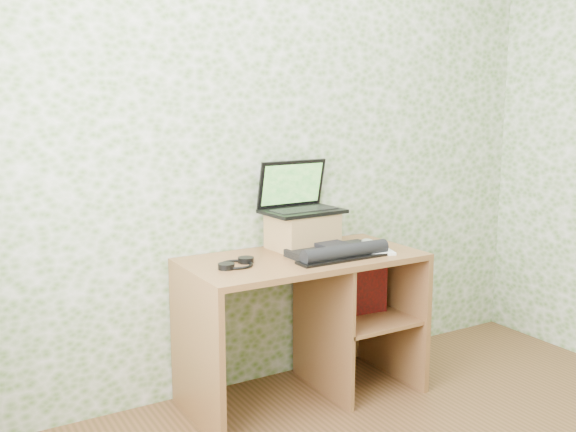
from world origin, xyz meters
TOP-DOWN VIEW (x-y plane):
  - wall_back at (0.00, 1.75)m, footprint 3.50×0.00m
  - desk at (0.08, 1.47)m, footprint 1.20×0.60m
  - riser at (0.09, 1.58)m, footprint 0.33×0.28m
  - laptop at (0.09, 1.63)m, footprint 0.42×0.31m
  - keyboard at (0.15, 1.35)m, footprint 0.53×0.28m
  - headphones at (-0.37, 1.43)m, footprint 0.21×0.21m
  - notepad at (0.37, 1.38)m, footprint 0.28×0.33m
  - mouse at (0.38, 1.40)m, footprint 0.08×0.10m
  - pen at (0.45, 1.45)m, footprint 0.01×0.14m
  - red_box at (0.39, 1.44)m, footprint 0.24×0.10m

SIDE VIEW (x-z plane):
  - desk at x=0.08m, z-range 0.11..0.86m
  - red_box at x=0.39m, z-range 0.39..0.67m
  - notepad at x=0.37m, z-range 0.75..0.76m
  - headphones at x=-0.37m, z-range 0.75..0.77m
  - pen at x=0.45m, z-range 0.76..0.77m
  - keyboard at x=0.15m, z-range 0.74..0.81m
  - mouse at x=0.38m, z-range 0.76..0.79m
  - riser at x=0.09m, z-range 0.75..0.94m
  - laptop at x=0.09m, z-range 0.87..1.14m
  - wall_back at x=0.00m, z-range -0.45..3.05m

